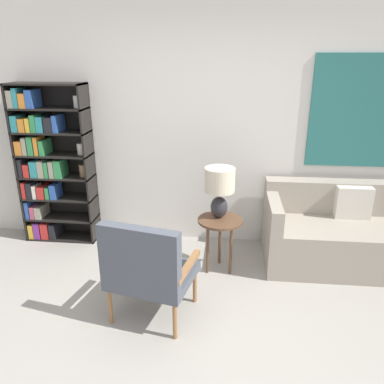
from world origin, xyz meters
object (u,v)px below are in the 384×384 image
at_px(bookshelf, 48,165).
at_px(couch, 352,235).
at_px(side_table, 220,226).
at_px(armchair, 147,267).
at_px(table_lamp, 220,186).

xyz_separation_m(bookshelf, couch, (3.35, -0.26, -0.59)).
relative_size(couch, side_table, 3.17).
height_order(bookshelf, armchair, bookshelf).
relative_size(armchair, table_lamp, 1.77).
xyz_separation_m(side_table, table_lamp, (-0.01, 0.06, 0.40)).
bearing_deg(armchair, table_lamp, 59.28).
bearing_deg(couch, armchair, -149.38).
bearing_deg(side_table, bookshelf, 164.54).
xyz_separation_m(bookshelf, table_lamp, (1.96, -0.49, -0.02)).
bearing_deg(table_lamp, side_table, -75.69).
distance_m(bookshelf, table_lamp, 2.02).
distance_m(bookshelf, armchair, 2.04).
distance_m(side_table, table_lamp, 0.41).
bearing_deg(side_table, armchair, -123.06).
relative_size(bookshelf, table_lamp, 3.56).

